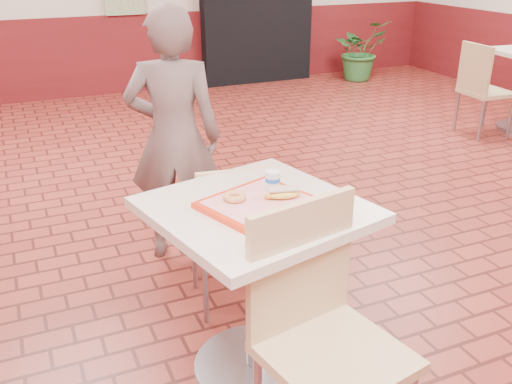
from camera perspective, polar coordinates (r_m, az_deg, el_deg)
name	(u,v)px	position (r m, az deg, el deg)	size (l,w,h in m)	color
room_shell	(414,11)	(3.39, 15.51, 17.06)	(8.01, 10.01, 3.01)	maroon
wainscot_band	(396,179)	(3.63, 13.82, 1.23)	(8.00, 10.00, 1.00)	#541012
corridor_doorway	(257,2)	(8.24, 0.11, 18.50)	(1.60, 0.22, 2.20)	black
main_table	(256,263)	(2.48, 0.00, -7.15)	(0.80, 0.80, 0.85)	beige
chair_main_front	(321,325)	(2.14, 6.49, -13.07)	(0.55, 0.55, 1.01)	tan
chair_main_back	(232,230)	(2.97, -2.42, -3.80)	(0.44, 0.44, 0.85)	#E3C788
customer	(174,138)	(3.43, -8.19, 5.33)	(0.57, 0.37, 1.55)	brown
serving_tray	(256,202)	(2.35, 0.00, -1.06)	(0.42, 0.33, 0.03)	red
ring_donut	(234,197)	(2.33, -2.17, -0.46)	(0.10, 0.10, 0.03)	#CF844B
long_john_donut	(283,193)	(2.35, 2.67, -0.13)	(0.16, 0.10, 0.05)	yellow
paper_cup	(273,180)	(2.43, 1.68, 1.21)	(0.06, 0.06, 0.08)	silver
chair_second_left	(482,85)	(6.27, 21.62, 9.90)	(0.45, 0.45, 0.94)	tan
potted_plant	(360,50)	(8.58, 10.35, 13.77)	(0.76, 0.66, 0.85)	#27612A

